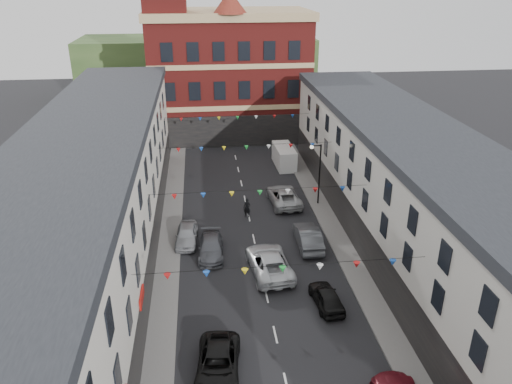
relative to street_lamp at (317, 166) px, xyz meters
name	(u,v)px	position (x,y,z in m)	size (l,w,h in m)	color
ground	(267,296)	(-6.55, -14.00, -3.90)	(160.00, 160.00, 0.00)	black
pavement_left	(166,285)	(-13.45, -12.00, -3.83)	(1.80, 64.00, 0.15)	#605E5B
pavement_right	(356,273)	(0.35, -12.00, -3.83)	(1.80, 64.00, 0.15)	#605E5B
terrace_left	(81,229)	(-18.33, -13.00, 1.44)	(8.40, 56.00, 10.70)	silver
terrace_right	(435,217)	(5.23, -13.00, 0.95)	(8.40, 56.00, 9.70)	#B6B3AB
civic_building	(229,73)	(-6.55, 23.95, 4.23)	(20.60, 13.30, 18.50)	maroon
clock_tower	(166,21)	(-14.05, 21.00, 11.03)	(5.60, 5.60, 30.00)	maroon
distant_hill	(198,67)	(-10.55, 48.00, 1.10)	(40.00, 14.00, 10.00)	#2D4922
street_lamp	(317,166)	(0.00, 0.00, 0.00)	(1.10, 0.36, 6.00)	black
car_left_c	(218,364)	(-10.15, -20.88, -3.20)	(2.33, 5.06, 1.41)	black
car_left_d	(211,247)	(-10.15, -8.14, -3.22)	(1.91, 4.70, 1.36)	#46484F
car_left_e	(187,235)	(-12.05, -5.95, -3.18)	(1.72, 4.27, 1.45)	gray
car_right_d	(327,297)	(-2.76, -15.50, -3.24)	(1.58, 3.92, 1.34)	black
car_right_e	(308,237)	(-2.34, -7.62, -3.08)	(1.74, 4.98, 1.64)	#505358
car_right_f	(284,196)	(-2.95, 0.59, -3.12)	(2.62, 5.68, 1.58)	#A9ACAE
moving_car	(269,262)	(-5.96, -11.03, -3.08)	(2.75, 5.96, 1.66)	silver
white_van	(284,156)	(-1.27, 10.63, -2.77)	(1.97, 5.11, 2.26)	white
pedestrian	(247,208)	(-6.71, -1.85, -3.00)	(0.66, 0.43, 1.81)	black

